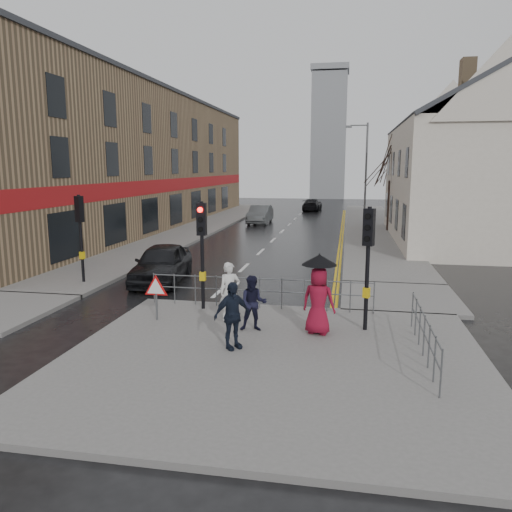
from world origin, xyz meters
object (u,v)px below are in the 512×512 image
at_px(pedestrian_b, 253,303).
at_px(pedestrian_with_umbrella, 319,292).
at_px(car_mid, 260,214).
at_px(pedestrian_a, 230,291).
at_px(pedestrian_d, 232,315).
at_px(car_parked, 162,263).

xyz_separation_m(pedestrian_b, pedestrian_with_umbrella, (1.76, 0.06, 0.38)).
relative_size(pedestrian_b, car_mid, 0.34).
relative_size(pedestrian_a, pedestrian_d, 1.01).
relative_size(car_parked, car_mid, 1.01).
xyz_separation_m(car_parked, car_mid, (0.16, 21.81, -0.03)).
distance_m(pedestrian_d, car_parked, 8.42).
bearing_deg(pedestrian_a, car_parked, 100.55).
distance_m(pedestrian_with_umbrella, car_mid, 28.13).
height_order(pedestrian_with_umbrella, car_parked, pedestrian_with_umbrella).
bearing_deg(car_mid, pedestrian_a, -81.79).
bearing_deg(pedestrian_with_umbrella, pedestrian_b, -178.05).
bearing_deg(pedestrian_b, car_parked, 120.99).
distance_m(pedestrian_with_umbrella, car_parked, 8.63).
bearing_deg(pedestrian_a, pedestrian_b, -73.51).
bearing_deg(pedestrian_b, car_mid, 90.19).
distance_m(pedestrian_a, car_parked, 6.21).
bearing_deg(car_parked, car_mid, 83.34).
relative_size(pedestrian_with_umbrella, car_parked, 0.48).
relative_size(pedestrian_b, car_parked, 0.34).
distance_m(car_parked, car_mid, 21.81).
xyz_separation_m(pedestrian_a, pedestrian_b, (0.86, -0.85, -0.09)).
bearing_deg(car_mid, car_parked, -90.30).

